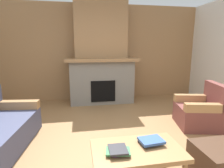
# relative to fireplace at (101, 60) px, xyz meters

# --- Properties ---
(ground) EXTENTS (9.00, 9.00, 0.00)m
(ground) POSITION_rel_fireplace_xyz_m (0.00, -2.62, -1.16)
(ground) COLOR olive
(wall_back_wood_panel) EXTENTS (6.00, 0.12, 2.70)m
(wall_back_wood_panel) POSITION_rel_fireplace_xyz_m (0.00, 0.38, 0.19)
(wall_back_wood_panel) COLOR #997047
(wall_back_wood_panel) RESTS_ON ground
(fireplace) EXTENTS (1.90, 0.82, 2.70)m
(fireplace) POSITION_rel_fireplace_xyz_m (0.00, 0.00, 0.00)
(fireplace) COLOR gray
(fireplace) RESTS_ON ground
(armchair) EXTENTS (0.91, 0.91, 0.85)m
(armchair) POSITION_rel_fireplace_xyz_m (1.69, -2.02, -0.87)
(armchair) COLOR brown
(armchair) RESTS_ON ground
(coffee_table) EXTENTS (1.00, 0.60, 0.43)m
(coffee_table) POSITION_rel_fireplace_xyz_m (-0.01, -3.28, -0.79)
(coffee_table) COLOR #A87A4C
(coffee_table) RESTS_ON ground
(ottoman) EXTENTS (0.52, 0.52, 0.40)m
(ottoman) POSITION_rel_fireplace_xyz_m (0.95, -3.39, -0.96)
(ottoman) COLOR #4C3323
(ottoman) RESTS_ON ground
(book_stack_near_edge) EXTENTS (0.28, 0.22, 0.06)m
(book_stack_near_edge) POSITION_rel_fireplace_xyz_m (-0.23, -3.34, -0.70)
(book_stack_near_edge) COLOR #7A3D84
(book_stack_near_edge) RESTS_ON coffee_table
(book_stack_center) EXTENTS (0.29, 0.23, 0.06)m
(book_stack_center) POSITION_rel_fireplace_xyz_m (0.17, -3.21, -0.70)
(book_stack_center) COLOR #2D2D33
(book_stack_center) RESTS_ON coffee_table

